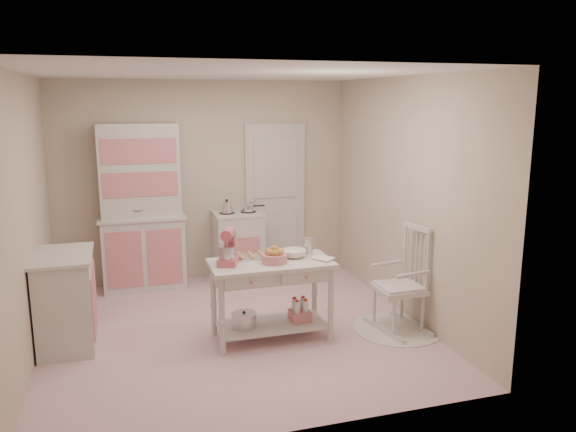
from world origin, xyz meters
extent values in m
plane|color=pink|center=(0.00, 0.00, 0.00)|extent=(3.80, 3.80, 0.00)
cube|color=white|center=(0.00, 0.00, 2.60)|extent=(3.80, 3.80, 0.04)
cube|color=beige|center=(0.00, 1.90, 1.30)|extent=(3.80, 0.04, 2.60)
cube|color=beige|center=(0.00, -1.90, 1.30)|extent=(3.80, 0.04, 2.60)
cube|color=beige|center=(-1.90, 0.00, 1.30)|extent=(0.04, 3.80, 2.60)
cube|color=beige|center=(1.90, 0.00, 1.30)|extent=(0.04, 3.80, 2.60)
cube|color=silver|center=(0.95, 1.87, 1.02)|extent=(0.82, 0.05, 2.04)
cube|color=silver|center=(-0.83, 1.66, 1.04)|extent=(1.06, 0.50, 2.08)
cube|color=silver|center=(0.37, 1.61, 0.46)|extent=(0.62, 0.57, 0.92)
cube|color=silver|center=(-1.63, 0.13, 0.46)|extent=(0.54, 0.84, 0.92)
cylinder|color=white|center=(1.62, -0.46, 0.01)|extent=(0.92, 0.92, 0.01)
cube|color=silver|center=(1.62, -0.46, 0.55)|extent=(0.59, 0.79, 1.10)
cube|color=silver|center=(0.31, -0.29, 0.40)|extent=(1.20, 0.60, 0.80)
cube|color=#CA5568|center=(-0.11, -0.27, 0.97)|extent=(0.29, 0.33, 0.34)
cube|color=silver|center=(0.16, -0.11, 0.81)|extent=(0.34, 0.24, 0.02)
cylinder|color=#D47A83|center=(0.33, -0.34, 0.85)|extent=(0.25, 0.25, 0.09)
imported|color=white|center=(0.57, -0.21, 0.84)|extent=(0.25, 0.25, 0.08)
cylinder|color=silver|center=(0.75, -0.13, 0.89)|extent=(0.10, 0.10, 0.17)
imported|color=white|center=(0.76, -0.41, 0.81)|extent=(0.24, 0.26, 0.02)
camera|label=1|loc=(-1.06, -5.39, 2.36)|focal=35.00mm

